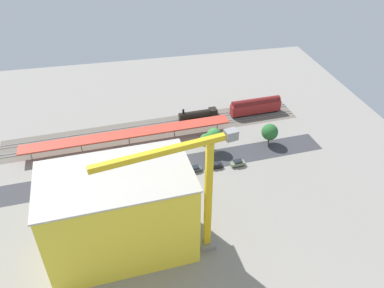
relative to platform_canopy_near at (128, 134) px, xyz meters
name	(u,v)px	position (x,y,z in m)	size (l,w,h in m)	color
ground_plane	(164,163)	(-9.47, 12.73, -3.77)	(160.52, 160.52, 0.00)	gray
rail_bed	(156,129)	(-9.47, -6.84, -3.77)	(100.33, 13.19, 0.01)	#665E54
street_asphalt	(165,167)	(-9.47, 14.76, -3.77)	(100.33, 9.00, 0.01)	#38383D
track_rails	(156,128)	(-9.47, -6.84, -3.59)	(100.11, 13.42, 0.12)	#9E9EA8
platform_canopy_near	(128,134)	(0.00, 0.00, 0.00)	(66.80, 9.41, 3.98)	#C63D2D
locomotive	(200,115)	(-25.63, -9.44, -1.93)	(15.01, 3.71, 5.11)	black
passenger_coach	(256,106)	(-46.19, -9.44, -0.57)	(18.81, 4.21, 6.08)	black
parked_car_0	(238,163)	(-30.77, 18.33, -2.94)	(4.50, 2.11, 1.87)	black
parked_car_1	(215,166)	(-24.03, 17.88, -3.03)	(4.19, 1.86, 1.65)	black
parked_car_2	(195,169)	(-17.62, 18.24, -3.05)	(4.42, 2.19, 1.63)	black
parked_car_3	(170,172)	(-10.48, 17.93, -2.95)	(4.24, 2.25, 1.86)	black
construction_building	(120,214)	(4.43, 41.87, 6.81)	(31.51, 18.11, 21.16)	yellow
construction_roof_slab	(114,176)	(4.43, 41.87, 17.60)	(32.11, 18.71, 0.40)	#B7B2A8
tower_crane	(196,188)	(-11.74, 46.12, 15.24)	(28.78, 7.17, 31.18)	gray
box_truck_0	(113,198)	(6.28, 26.69, -2.17)	(8.66, 2.69, 3.17)	black
box_truck_1	(82,203)	(14.26, 26.61, -2.22)	(9.91, 2.70, 3.12)	black
street_tree_0	(214,136)	(-25.76, 9.00, 1.60)	(4.64, 4.64, 7.71)	brown
street_tree_1	(270,132)	(-44.05, 9.30, 0.57)	(5.28, 5.28, 6.99)	brown
street_tree_2	(207,140)	(-23.26, 9.56, 0.58)	(4.29, 4.29, 6.51)	brown
traffic_light	(140,150)	(-2.84, 10.17, 0.60)	(0.50, 0.36, 6.57)	#333333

